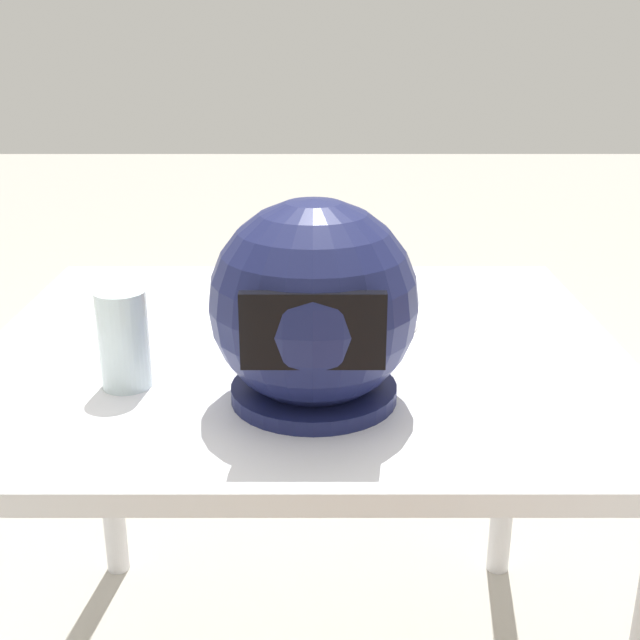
# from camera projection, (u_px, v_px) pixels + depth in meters

# --- Properties ---
(dining_table) EXTENTS (1.01, 0.88, 0.72)m
(dining_table) POSITION_uv_depth(u_px,v_px,m) (303.00, 394.00, 1.30)
(dining_table) COLOR white
(dining_table) RESTS_ON ground
(pizza_plate) EXTENTS (0.28, 0.28, 0.01)m
(pizza_plate) POSITION_uv_depth(u_px,v_px,m) (336.00, 317.00, 1.37)
(pizza_plate) COLOR white
(pizza_plate) RESTS_ON dining_table
(pizza) EXTENTS (0.23, 0.23, 0.06)m
(pizza) POSITION_uv_depth(u_px,v_px,m) (334.00, 306.00, 1.36)
(pizza) COLOR tan
(pizza) RESTS_ON pizza_plate
(motorcycle_helmet) EXTENTS (0.27, 0.27, 0.27)m
(motorcycle_helmet) POSITION_uv_depth(u_px,v_px,m) (314.00, 307.00, 1.04)
(motorcycle_helmet) COLOR #191E4C
(motorcycle_helmet) RESTS_ON dining_table
(drinking_glass) EXTENTS (0.07, 0.07, 0.14)m
(drinking_glass) POSITION_uv_depth(u_px,v_px,m) (124.00, 339.00, 1.10)
(drinking_glass) COLOR silver
(drinking_glass) RESTS_ON dining_table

